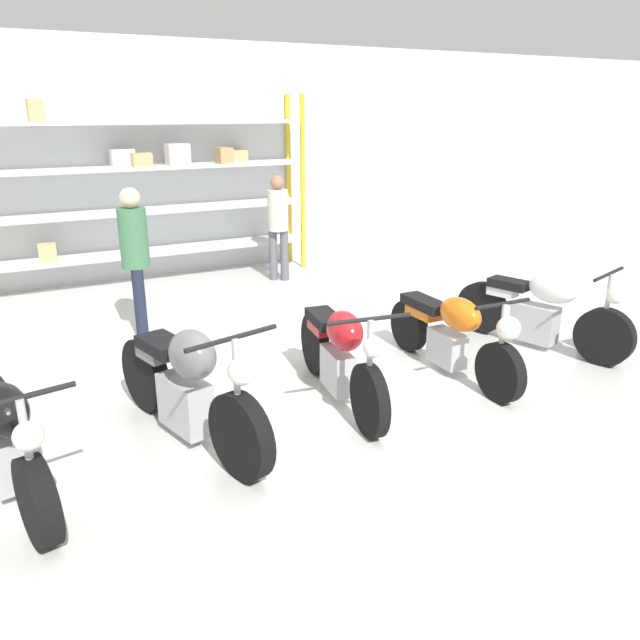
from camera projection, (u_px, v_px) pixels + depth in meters
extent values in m
plane|color=silver|center=(340.00, 404.00, 5.74)|extent=(30.00, 30.00, 0.00)
cube|color=silver|center=(168.00, 161.00, 9.78)|extent=(30.00, 0.08, 3.60)
cylinder|color=gold|center=(303.00, 184.00, 10.28)|extent=(0.08, 0.08, 2.81)
cylinder|color=gold|center=(289.00, 181.00, 10.74)|extent=(0.08, 0.08, 2.81)
cube|color=silver|center=(159.00, 251.00, 9.75)|extent=(4.78, 0.55, 0.05)
cube|color=silver|center=(155.00, 210.00, 9.55)|extent=(4.78, 0.55, 0.05)
cube|color=silver|center=(152.00, 167.00, 9.34)|extent=(4.78, 0.55, 0.05)
cube|color=silver|center=(148.00, 122.00, 9.14)|extent=(4.78, 0.55, 0.05)
cube|color=silver|center=(123.00, 158.00, 9.18)|extent=(0.34, 0.24, 0.24)
cube|color=tan|center=(35.00, 110.00, 8.55)|extent=(0.21, 0.21, 0.29)
cube|color=tan|center=(224.00, 155.00, 9.65)|extent=(0.23, 0.25, 0.24)
cube|color=tan|center=(142.00, 160.00, 9.10)|extent=(0.28, 0.22, 0.19)
cube|color=silver|center=(178.00, 154.00, 9.37)|extent=(0.35, 0.25, 0.31)
cube|color=tan|center=(48.00, 253.00, 8.94)|extent=(0.26, 0.20, 0.25)
cube|color=tan|center=(237.00, 156.00, 10.06)|extent=(0.32, 0.20, 0.18)
cylinder|color=black|center=(38.00, 501.00, 3.83)|extent=(0.25, 0.60, 0.59)
cube|color=#ADADB2|center=(8.00, 457.00, 4.38)|extent=(0.33, 0.49, 0.38)
ellipsoid|color=black|center=(4.00, 410.00, 4.11)|extent=(0.40, 0.56, 0.36)
cylinder|color=#ADADB2|center=(28.00, 451.00, 3.74)|extent=(0.06, 0.06, 0.68)
sphere|color=silver|center=(28.00, 436.00, 3.64)|extent=(0.18, 0.18, 0.18)
cylinder|color=black|center=(18.00, 398.00, 3.65)|extent=(0.66, 0.16, 0.04)
cylinder|color=black|center=(241.00, 436.00, 4.51)|extent=(0.29, 0.68, 0.67)
cylinder|color=black|center=(146.00, 375.00, 5.56)|extent=(0.29, 0.68, 0.67)
cube|color=#ADADB2|center=(185.00, 404.00, 5.08)|extent=(0.36, 0.57, 0.44)
ellipsoid|color=slate|center=(192.00, 355.00, 4.80)|extent=(0.43, 0.53, 0.39)
cube|color=black|center=(162.00, 345.00, 5.17)|extent=(0.38, 0.52, 0.10)
cube|color=slate|center=(157.00, 351.00, 5.28)|extent=(0.31, 0.38, 0.12)
cylinder|color=#ADADB2|center=(237.00, 388.00, 4.41)|extent=(0.06, 0.06, 0.74)
sphere|color=silver|center=(242.00, 371.00, 4.31)|extent=(0.20, 0.20, 0.20)
cylinder|color=black|center=(232.00, 338.00, 4.31)|extent=(0.73, 0.21, 0.04)
cylinder|color=black|center=(369.00, 400.00, 5.12)|extent=(0.19, 0.63, 0.62)
cylinder|color=black|center=(315.00, 344.00, 6.35)|extent=(0.19, 0.63, 0.62)
cube|color=#ADADB2|center=(337.00, 370.00, 5.79)|extent=(0.25, 0.49, 0.39)
ellipsoid|color=#B2191E|center=(345.00, 331.00, 5.49)|extent=(0.36, 0.53, 0.35)
cube|color=black|center=(325.00, 318.00, 5.98)|extent=(0.32, 0.54, 0.10)
cube|color=#B2191E|center=(323.00, 326.00, 6.05)|extent=(0.26, 0.38, 0.12)
cylinder|color=#ADADB2|center=(370.00, 361.00, 5.02)|extent=(0.06, 0.06, 0.69)
sphere|color=silver|center=(374.00, 347.00, 4.92)|extent=(0.17, 0.17, 0.17)
cylinder|color=black|center=(369.00, 319.00, 4.94)|extent=(0.72, 0.14, 0.04)
cylinder|color=black|center=(500.00, 373.00, 5.72)|extent=(0.13, 0.57, 0.57)
cylinder|color=black|center=(409.00, 326.00, 6.96)|extent=(0.13, 0.57, 0.57)
cube|color=#ADADB2|center=(447.00, 348.00, 6.39)|extent=(0.22, 0.43, 0.36)
ellipsoid|color=orange|center=(460.00, 314.00, 6.12)|extent=(0.29, 0.55, 0.33)
cube|color=black|center=(425.00, 303.00, 6.63)|extent=(0.24, 0.60, 0.10)
cube|color=orange|center=(424.00, 311.00, 6.67)|extent=(0.21, 0.42, 0.12)
cylinder|color=#ADADB2|center=(502.00, 339.00, 5.64)|extent=(0.05, 0.05, 0.65)
sphere|color=silver|center=(509.00, 328.00, 5.54)|extent=(0.21, 0.21, 0.21)
cylinder|color=black|center=(503.00, 304.00, 5.56)|extent=(0.62, 0.05, 0.04)
cylinder|color=black|center=(604.00, 337.00, 6.55)|extent=(0.31, 0.63, 0.62)
cylinder|color=black|center=(482.00, 307.00, 7.52)|extent=(0.31, 0.63, 0.62)
cube|color=#ADADB2|center=(534.00, 323.00, 7.08)|extent=(0.37, 0.55, 0.42)
ellipsoid|color=silver|center=(553.00, 288.00, 6.82)|extent=(0.43, 0.61, 0.33)
cube|color=black|center=(509.00, 284.00, 7.19)|extent=(0.36, 0.50, 0.10)
cube|color=silver|center=(503.00, 290.00, 7.26)|extent=(0.28, 0.36, 0.12)
cylinder|color=#ADADB2|center=(607.00, 306.00, 6.45)|extent=(0.06, 0.06, 0.67)
sphere|color=silver|center=(616.00, 295.00, 6.36)|extent=(0.19, 0.19, 0.19)
cylinder|color=black|center=(609.00, 274.00, 6.36)|extent=(0.70, 0.25, 0.04)
cylinder|color=#595960|center=(273.00, 255.00, 9.82)|extent=(0.13, 0.13, 0.79)
cylinder|color=#595960|center=(284.00, 255.00, 9.80)|extent=(0.13, 0.13, 0.79)
cylinder|color=beige|center=(278.00, 210.00, 9.58)|extent=(0.44, 0.44, 0.63)
sphere|color=#9E7051|center=(277.00, 182.00, 9.45)|extent=(0.21, 0.21, 0.21)
cylinder|color=#1E2338|center=(139.00, 300.00, 7.40)|extent=(0.13, 0.13, 0.85)
cylinder|color=#1E2338|center=(140.00, 304.00, 7.24)|extent=(0.13, 0.13, 0.85)
cylinder|color=#3F724C|center=(134.00, 238.00, 7.08)|extent=(0.36, 0.36, 0.67)
sphere|color=beige|center=(130.00, 198.00, 6.93)|extent=(0.23, 0.23, 0.23)
cube|color=#1E4C8C|center=(602.00, 337.00, 7.02)|extent=(0.44, 0.26, 0.28)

